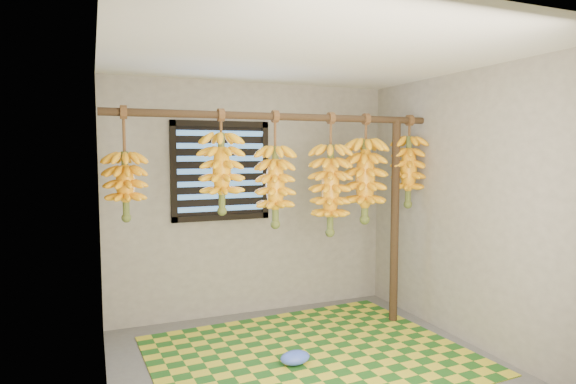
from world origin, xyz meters
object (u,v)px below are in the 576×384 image
banana_bunch_c (275,186)px  banana_bunch_d (330,190)px  banana_bunch_e (365,181)px  banana_bunch_f (408,171)px  support_post (395,222)px  banana_bunch_a (125,186)px  banana_bunch_b (222,173)px  plastic_bag (295,358)px  woven_mat (310,355)px

banana_bunch_c → banana_bunch_d: same height
banana_bunch_e → banana_bunch_f: size_ratio=1.14×
support_post → banana_bunch_a: banana_bunch_a is taller
banana_bunch_a → banana_bunch_b: same height
banana_bunch_a → plastic_bag: bearing=-24.5°
woven_mat → banana_bunch_f: size_ratio=2.82×
support_post → woven_mat: 1.55m
banana_bunch_b → banana_bunch_f: 1.89m
banana_bunch_d → banana_bunch_f: 0.88m
support_post → banana_bunch_a: size_ratio=2.24×
banana_bunch_e → banana_bunch_a: bearing=-180.0°
support_post → banana_bunch_a: bearing=180.0°
banana_bunch_b → banana_bunch_d: 1.04m
banana_bunch_c → banana_bunch_f: size_ratio=1.13×
woven_mat → plastic_bag: 0.23m
woven_mat → plastic_bag: plastic_bag is taller
banana_bunch_e → banana_bunch_c: bearing=-180.0°
woven_mat → banana_bunch_f: 2.00m
banana_bunch_d → plastic_bag: bearing=-136.9°
banana_bunch_b → banana_bunch_f: (1.89, 0.00, -0.02)m
woven_mat → plastic_bag: size_ratio=10.11×
banana_bunch_f → woven_mat: bearing=-161.1°
banana_bunch_b → banana_bunch_e: size_ratio=0.85×
plastic_bag → woven_mat: bearing=31.8°
plastic_bag → banana_bunch_d: size_ratio=0.22×
support_post → banana_bunch_e: 0.54m
banana_bunch_b → banana_bunch_c: same height
banana_bunch_f → banana_bunch_b: bearing=-180.0°
banana_bunch_d → woven_mat: bearing=-132.6°
banana_bunch_b → plastic_bag: bearing=-51.4°
banana_bunch_c → banana_bunch_f: 1.41m
banana_bunch_c → banana_bunch_e: same height
support_post → banana_bunch_b: banana_bunch_b is taller
banana_bunch_a → banana_bunch_e: 2.17m
plastic_bag → banana_bunch_f: banana_bunch_f is taller
banana_bunch_e → woven_mat: bearing=-150.6°
banana_bunch_c → woven_mat: bearing=-71.1°
plastic_bag → banana_bunch_e: size_ratio=0.25×
banana_bunch_b → banana_bunch_f: bearing=0.0°
banana_bunch_d → banana_bunch_e: 0.38m
plastic_bag → banana_bunch_f: 2.12m
banana_bunch_c → banana_bunch_f: bearing=0.0°
banana_bunch_c → banana_bunch_e: bearing=0.0°
banana_bunch_d → banana_bunch_f: bearing=-0.0°
banana_bunch_b → banana_bunch_a: bearing=180.0°
woven_mat → banana_bunch_c: size_ratio=2.49×
support_post → banana_bunch_a: 2.55m
plastic_bag → banana_bunch_a: (-1.21, 0.55, 1.37)m
plastic_bag → banana_bunch_b: (-0.44, 0.55, 1.45)m
plastic_bag → banana_bunch_b: size_ratio=0.29×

